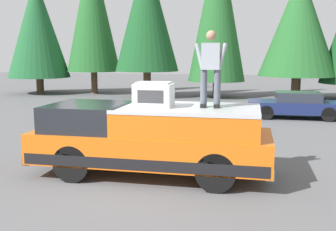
{
  "coord_description": "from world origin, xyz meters",
  "views": [
    {
      "loc": [
        -8.45,
        -2.81,
        2.85
      ],
      "look_at": [
        0.8,
        -0.85,
        1.35
      ],
      "focal_mm": 42.14,
      "sensor_mm": 36.0,
      "label": 1
    }
  ],
  "objects_px": {
    "parked_car_navy": "(296,105)",
    "compressor_unit": "(154,94)",
    "person_on_truck_bed": "(211,67)",
    "pickup_truck": "(151,138)"
  },
  "relations": [
    {
      "from": "pickup_truck",
      "to": "parked_car_navy",
      "type": "relative_size",
      "value": 1.35
    },
    {
      "from": "pickup_truck",
      "to": "parked_car_navy",
      "type": "height_order",
      "value": "pickup_truck"
    },
    {
      "from": "pickup_truck",
      "to": "compressor_unit",
      "type": "bearing_deg",
      "value": -145.84
    },
    {
      "from": "person_on_truck_bed",
      "to": "pickup_truck",
      "type": "bearing_deg",
      "value": 89.31
    },
    {
      "from": "person_on_truck_bed",
      "to": "parked_car_navy",
      "type": "height_order",
      "value": "person_on_truck_bed"
    },
    {
      "from": "compressor_unit",
      "to": "parked_car_navy",
      "type": "bearing_deg",
      "value": -23.48
    },
    {
      "from": "parked_car_navy",
      "to": "compressor_unit",
      "type": "bearing_deg",
      "value": 156.52
    },
    {
      "from": "pickup_truck",
      "to": "person_on_truck_bed",
      "type": "xyz_separation_m",
      "value": [
        -0.02,
        -1.36,
        1.68
      ]
    },
    {
      "from": "compressor_unit",
      "to": "parked_car_navy",
      "type": "distance_m",
      "value": 10.42
    },
    {
      "from": "pickup_truck",
      "to": "compressor_unit",
      "type": "height_order",
      "value": "compressor_unit"
    }
  ]
}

